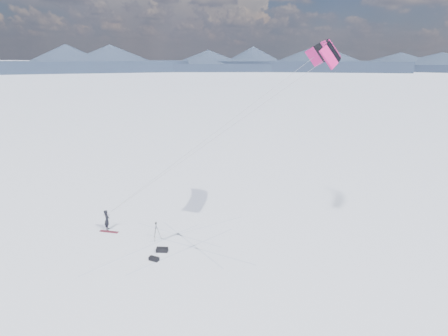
% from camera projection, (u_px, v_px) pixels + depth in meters
% --- Properties ---
extents(ground, '(1800.00, 1800.00, 0.00)m').
position_uv_depth(ground, '(139.00, 241.00, 27.37)').
color(ground, white).
extents(horizon_hills, '(704.84, 706.81, 10.50)m').
position_uv_depth(horizon_hills, '(135.00, 181.00, 26.03)').
color(horizon_hills, '#172031').
rests_on(horizon_hills, ground).
extents(snow_tracks, '(14.76, 10.25, 0.01)m').
position_uv_depth(snow_tracks, '(129.00, 243.00, 27.14)').
color(snow_tracks, silver).
rests_on(snow_tracks, ground).
extents(snowkiter, '(0.55, 0.68, 1.63)m').
position_uv_depth(snowkiter, '(108.00, 230.00, 29.21)').
color(snowkiter, black).
rests_on(snowkiter, ground).
extents(snowboard, '(1.52, 0.36, 0.04)m').
position_uv_depth(snowboard, '(109.00, 232.00, 28.81)').
color(snowboard, maroon).
rests_on(snowboard, ground).
extents(tripod, '(0.63, 0.58, 1.40)m').
position_uv_depth(tripod, '(156.00, 229.00, 27.33)').
color(tripod, black).
rests_on(tripod, ground).
extents(gear_bag_a, '(0.83, 0.46, 0.36)m').
position_uv_depth(gear_bag_a, '(162.00, 250.00, 25.87)').
color(gear_bag_a, black).
rests_on(gear_bag_a, ground).
extents(gear_bag_b, '(0.74, 0.50, 0.31)m').
position_uv_depth(gear_bag_b, '(154.00, 259.00, 24.77)').
color(gear_bag_b, black).
rests_on(gear_bag_b, ground).
extents(power_kite, '(16.89, 5.80, 12.84)m').
position_uv_depth(power_kite, '(325.00, 54.00, 24.51)').
color(power_kite, '#CB176A').
rests_on(power_kite, ground).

